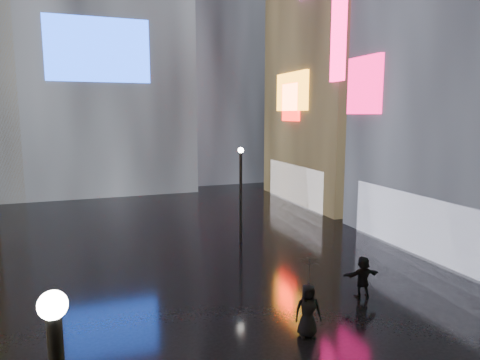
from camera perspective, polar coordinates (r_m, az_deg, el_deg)
name	(u,v)px	position (r m, az deg, el deg)	size (l,w,h in m)	color
ground	(185,257)	(21.53, -7.36, -10.13)	(140.00, 140.00, 0.00)	black
building_right_far	(354,24)	(36.80, 14.91, 19.51)	(10.28, 12.00, 28.00)	black
tower_flank_right	(211,19)	(48.84, -3.84, 20.65)	(12.00, 12.00, 34.00)	black
lamp_far	(241,189)	(23.02, 0.11, -1.24)	(0.30, 0.30, 5.20)	black
pedestrian_4	(308,311)	(14.18, 9.04, -16.81)	(0.84, 0.54, 1.71)	black
pedestrian_5	(363,277)	(17.38, 16.05, -12.30)	(1.49, 0.48, 1.61)	black
umbrella_2	(309,271)	(13.68, 9.18, -11.94)	(0.94, 0.96, 0.86)	black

